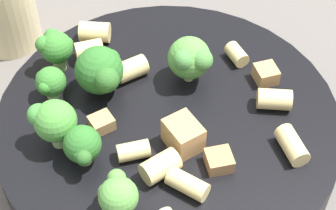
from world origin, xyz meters
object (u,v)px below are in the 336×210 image
object	(u,v)px
broccoli_floret_5	(50,83)
broccoli_floret_6	(55,47)
rigatoni_7	(131,69)
chicken_chunk_0	(183,135)
pasta_bowl	(168,125)
rigatoni_2	(292,145)
rigatoni_0	(96,32)
chicken_chunk_1	(217,162)
rigatoni_6	(160,167)
broccoli_floret_1	(117,195)
chicken_chunk_3	(102,123)
rigatoni_5	(89,51)
rigatoni_1	(237,54)
broccoli_floret_0	(190,59)
rigatoni_8	(133,151)
chicken_chunk_2	(266,74)
rigatoni_3	(274,99)
broccoli_floret_2	(101,71)
broccoli_floret_3	(53,121)
broccoli_floret_4	(84,149)
rigatoni_9	(188,184)

from	to	relation	value
broccoli_floret_5	broccoli_floret_6	size ratio (longest dim) A/B	0.78
rigatoni_7	chicken_chunk_0	distance (m)	0.08
pasta_bowl	rigatoni_2	world-z (taller)	rigatoni_2
rigatoni_0	chicken_chunk_1	bearing A→B (deg)	-91.12
rigatoni_7	chicken_chunk_1	bearing A→B (deg)	-91.15
rigatoni_6	broccoli_floret_1	bearing A→B (deg)	-169.47
rigatoni_2	chicken_chunk_3	xyz separation A→B (m)	(-0.10, 0.10, -0.00)
rigatoni_5	broccoli_floret_1	bearing A→B (deg)	-113.86
pasta_bowl	chicken_chunk_0	size ratio (longest dim) A/B	9.97
rigatoni_1	rigatoni_2	size ratio (longest dim) A/B	0.69
broccoli_floret_0	rigatoni_8	world-z (taller)	broccoli_floret_0
chicken_chunk_0	chicken_chunk_2	distance (m)	0.10
rigatoni_3	rigatoni_8	bearing A→B (deg)	168.04
rigatoni_1	chicken_chunk_1	bearing A→B (deg)	-138.27
broccoli_floret_6	rigatoni_2	size ratio (longest dim) A/B	1.24
rigatoni_1	chicken_chunk_1	size ratio (longest dim) A/B	1.10
broccoli_floret_2	rigatoni_3	size ratio (longest dim) A/B	1.71
broccoli_floret_1	rigatoni_1	world-z (taller)	broccoli_floret_1
broccoli_floret_0	rigatoni_8	distance (m)	0.09
broccoli_floret_0	rigatoni_3	size ratio (longest dim) A/B	1.54
broccoli_floret_2	rigatoni_8	world-z (taller)	broccoli_floret_2
broccoli_floret_2	rigatoni_8	size ratio (longest dim) A/B	1.92
rigatoni_1	chicken_chunk_1	world-z (taller)	rigatoni_1
pasta_bowl	broccoli_floret_0	distance (m)	0.06
pasta_bowl	broccoli_floret_1	xyz separation A→B (m)	(-0.08, -0.05, 0.03)
broccoli_floret_5	rigatoni_8	bearing A→B (deg)	-77.85
broccoli_floret_3	rigatoni_1	xyz separation A→B (m)	(0.16, -0.01, -0.02)
broccoli_floret_6	rigatoni_6	world-z (taller)	broccoli_floret_6
pasta_bowl	broccoli_floret_6	xyz separation A→B (m)	(-0.04, 0.10, 0.04)
rigatoni_2	rigatoni_7	size ratio (longest dim) A/B	1.14
rigatoni_5	rigatoni_3	bearing A→B (deg)	-56.73
pasta_bowl	rigatoni_0	size ratio (longest dim) A/B	10.41
rigatoni_8	rigatoni_6	bearing A→B (deg)	-74.15
rigatoni_5	chicken_chunk_1	world-z (taller)	rigatoni_5
broccoli_floret_4	broccoli_floret_5	size ratio (longest dim) A/B	1.13
rigatoni_1	chicken_chunk_0	size ratio (longest dim) A/B	0.76
chicken_chunk_2	chicken_chunk_3	size ratio (longest dim) A/B	1.07
rigatoni_1	rigatoni_6	bearing A→B (deg)	-154.86
rigatoni_6	broccoli_floret_0	bearing A→B (deg)	39.81
broccoli_floret_3	chicken_chunk_0	world-z (taller)	broccoli_floret_3
broccoli_floret_4	rigatoni_3	bearing A→B (deg)	-14.94
rigatoni_6	rigatoni_5	bearing A→B (deg)	80.62
broccoli_floret_3	broccoli_floret_2	bearing A→B (deg)	23.56
chicken_chunk_1	rigatoni_0	bearing A→B (deg)	88.88
chicken_chunk_0	broccoli_floret_0	bearing A→B (deg)	48.17
broccoli_floret_6	broccoli_floret_1	bearing A→B (deg)	-103.51
rigatoni_0	rigatoni_9	size ratio (longest dim) A/B	0.88
pasta_bowl	broccoli_floret_1	size ratio (longest dim) A/B	8.36
broccoli_floret_1	rigatoni_7	world-z (taller)	broccoli_floret_1
broccoli_floret_6	rigatoni_0	xyz separation A→B (m)	(0.04, 0.01, -0.01)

